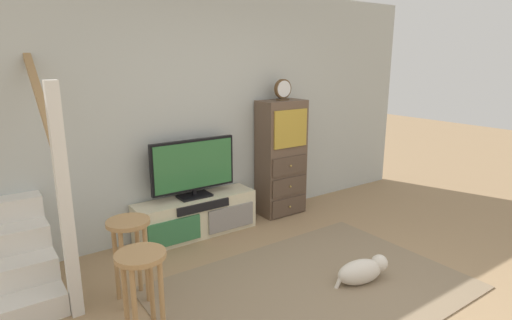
{
  "coord_description": "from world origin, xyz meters",
  "views": [
    {
      "loc": [
        -2.25,
        -1.74,
        1.95
      ],
      "look_at": [
        0.12,
        1.64,
        0.92
      ],
      "focal_mm": 29.06,
      "sensor_mm": 36.0,
      "label": 1
    }
  ],
  "objects_px": {
    "television": "(194,167)",
    "dog": "(363,271)",
    "desk_clock": "(283,90)",
    "media_console": "(196,216)",
    "side_cabinet": "(281,158)",
    "bar_stool_near": "(142,277)",
    "bar_stool_far": "(130,241)"
  },
  "relations": [
    {
      "from": "media_console",
      "to": "dog",
      "type": "xyz_separation_m",
      "value": [
        0.73,
        -1.76,
        -0.11
      ]
    },
    {
      "from": "bar_stool_far",
      "to": "dog",
      "type": "bearing_deg",
      "value": -27.12
    },
    {
      "from": "television",
      "to": "bar_stool_far",
      "type": "relative_size",
      "value": 1.38
    },
    {
      "from": "media_console",
      "to": "side_cabinet",
      "type": "relative_size",
      "value": 0.95
    },
    {
      "from": "television",
      "to": "side_cabinet",
      "type": "xyz_separation_m",
      "value": [
        1.21,
        -0.01,
        -0.07
      ]
    },
    {
      "from": "media_console",
      "to": "dog",
      "type": "distance_m",
      "value": 1.91
    },
    {
      "from": "desk_clock",
      "to": "dog",
      "type": "distance_m",
      "value": 2.33
    },
    {
      "from": "television",
      "to": "dog",
      "type": "distance_m",
      "value": 2.04
    },
    {
      "from": "desk_clock",
      "to": "dog",
      "type": "relative_size",
      "value": 0.47
    },
    {
      "from": "side_cabinet",
      "to": "dog",
      "type": "height_order",
      "value": "side_cabinet"
    },
    {
      "from": "bar_stool_near",
      "to": "dog",
      "type": "bearing_deg",
      "value": -9.82
    },
    {
      "from": "television",
      "to": "media_console",
      "type": "bearing_deg",
      "value": -90.0
    },
    {
      "from": "desk_clock",
      "to": "media_console",
      "type": "bearing_deg",
      "value": 179.77
    },
    {
      "from": "desk_clock",
      "to": "bar_stool_far",
      "type": "relative_size",
      "value": 0.36
    },
    {
      "from": "desk_clock",
      "to": "dog",
      "type": "xyz_separation_m",
      "value": [
        -0.48,
        -1.76,
        -1.45
      ]
    },
    {
      "from": "media_console",
      "to": "side_cabinet",
      "type": "xyz_separation_m",
      "value": [
        1.21,
        0.01,
        0.5
      ]
    },
    {
      "from": "media_console",
      "to": "bar_stool_near",
      "type": "bearing_deg",
      "value": -128.25
    },
    {
      "from": "television",
      "to": "desk_clock",
      "type": "xyz_separation_m",
      "value": [
        1.21,
        -0.03,
        0.78
      ]
    },
    {
      "from": "media_console",
      "to": "dog",
      "type": "bearing_deg",
      "value": -67.58
    },
    {
      "from": "media_console",
      "to": "desk_clock",
      "type": "relative_size",
      "value": 5.41
    },
    {
      "from": "side_cabinet",
      "to": "bar_stool_near",
      "type": "xyz_separation_m",
      "value": [
        -2.35,
        -1.45,
        -0.2
      ]
    },
    {
      "from": "side_cabinet",
      "to": "dog",
      "type": "bearing_deg",
      "value": -105.25
    },
    {
      "from": "desk_clock",
      "to": "bar_stool_near",
      "type": "bearing_deg",
      "value": -148.51
    },
    {
      "from": "media_console",
      "to": "desk_clock",
      "type": "height_order",
      "value": "desk_clock"
    },
    {
      "from": "desk_clock",
      "to": "bar_stool_near",
      "type": "xyz_separation_m",
      "value": [
        -2.34,
        -1.44,
        -1.05
      ]
    },
    {
      "from": "bar_stool_near",
      "to": "television",
      "type": "bearing_deg",
      "value": 52.21
    },
    {
      "from": "side_cabinet",
      "to": "desk_clock",
      "type": "bearing_deg",
      "value": -101.27
    },
    {
      "from": "media_console",
      "to": "television",
      "type": "distance_m",
      "value": 0.57
    },
    {
      "from": "television",
      "to": "side_cabinet",
      "type": "bearing_deg",
      "value": -0.65
    },
    {
      "from": "bar_stool_near",
      "to": "bar_stool_far",
      "type": "bearing_deg",
      "value": 79.17
    },
    {
      "from": "media_console",
      "to": "desk_clock",
      "type": "distance_m",
      "value": 1.81
    },
    {
      "from": "media_console",
      "to": "side_cabinet",
      "type": "distance_m",
      "value": 1.31
    }
  ]
}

